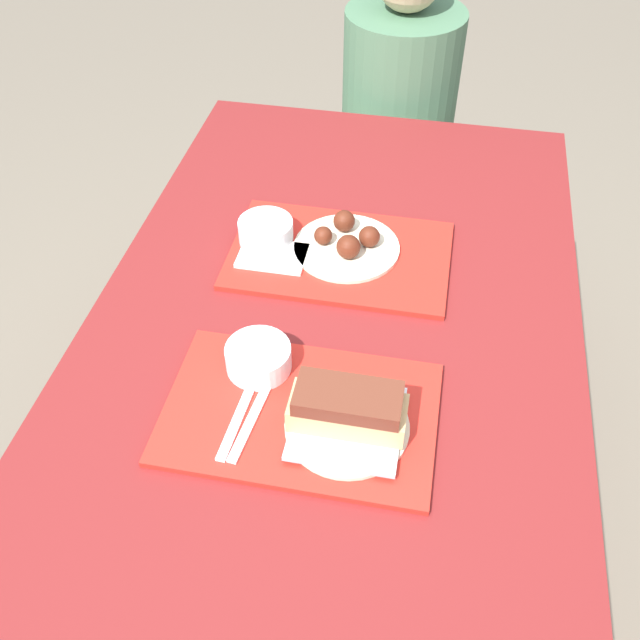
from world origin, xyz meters
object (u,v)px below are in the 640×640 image
tray_far (340,255)px  wings_plate_far (347,242)px  brisket_sandwich_plate (348,414)px  bowl_coleslaw_near (258,357)px  person_seated_across (399,96)px  bowl_coleslaw_far (266,230)px  tray_near (300,413)px

tray_far → wings_plate_far: 0.03m
brisket_sandwich_plate → wings_plate_far: (-0.07, 0.45, -0.02)m
bowl_coleslaw_near → brisket_sandwich_plate: bearing=-30.2°
brisket_sandwich_plate → bowl_coleslaw_near: bearing=149.8°
person_seated_across → bowl_coleslaw_far: bearing=-103.6°
tray_far → wings_plate_far: size_ratio=2.05×
tray_near → tray_far: same height
person_seated_across → wings_plate_far: bearing=-91.8°
wings_plate_far → person_seated_across: 0.80m
tray_far → brisket_sandwich_plate: size_ratio=2.22×
brisket_sandwich_plate → person_seated_across: person_seated_across is taller
tray_near → wings_plate_far: 0.43m
brisket_sandwich_plate → person_seated_across: size_ratio=0.28×
tray_near → tray_far: bearing=90.8°
wings_plate_far → person_seated_across: person_seated_across is taller
brisket_sandwich_plate → bowl_coleslaw_far: bearing=118.8°
tray_far → person_seated_across: size_ratio=0.62×
tray_near → bowl_coleslaw_far: (-0.16, 0.42, 0.03)m
bowl_coleslaw_near → person_seated_across: size_ratio=0.16×
bowl_coleslaw_near → wings_plate_far: (0.10, 0.35, -0.01)m
tray_near → person_seated_across: bearing=88.6°
tray_far → bowl_coleslaw_near: size_ratio=3.94×
bowl_coleslaw_near → wings_plate_far: 0.36m
tray_far → bowl_coleslaw_near: bowl_coleslaw_near is taller
tray_near → bowl_coleslaw_near: (-0.09, 0.08, 0.03)m
tray_far → person_seated_across: (0.04, 0.81, -0.06)m
tray_near → bowl_coleslaw_far: size_ratio=3.94×
bowl_coleslaw_near → person_seated_across: bearing=84.0°
bowl_coleslaw_far → person_seated_across: size_ratio=0.16×
tray_far → person_seated_across: person_seated_across is taller
tray_near → tray_far: size_ratio=1.00×
bowl_coleslaw_near → wings_plate_far: bearing=74.6°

